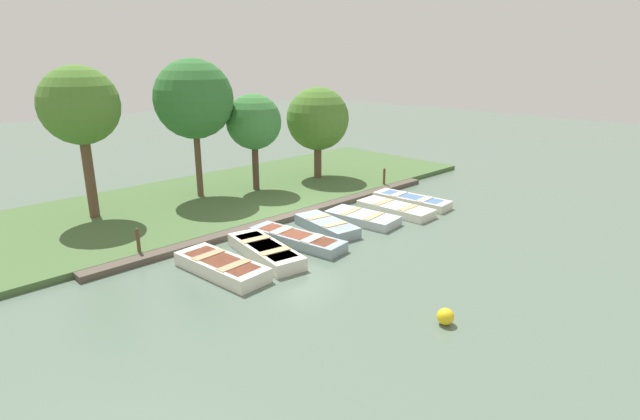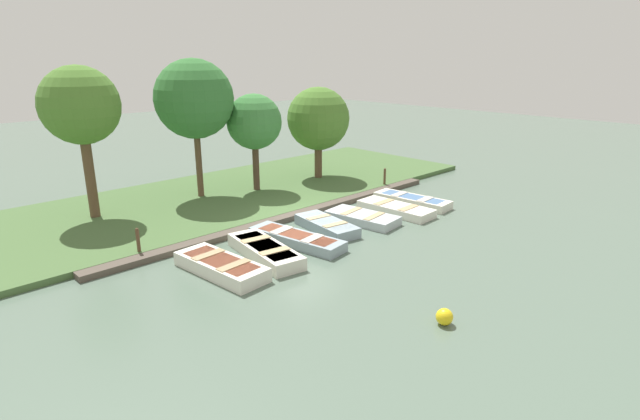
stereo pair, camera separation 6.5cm
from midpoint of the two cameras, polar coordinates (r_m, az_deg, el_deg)
ground_plane at (r=18.62m, az=-1.51°, el=-1.50°), size 80.00×80.00×0.00m
shore_bank at (r=22.38m, az=-10.21°, el=1.75°), size 8.00×24.00×0.21m
dock_walkway at (r=19.51m, az=-4.05°, el=-0.35°), size 1.52×15.91×0.20m
rowboat_0 at (r=14.66m, az=-11.12°, el=-6.32°), size 3.14×1.38×0.43m
rowboat_1 at (r=15.56m, az=-6.18°, el=-4.66°), size 3.32×1.55×0.43m
rowboat_2 at (r=16.56m, az=-2.58°, el=-3.31°), size 3.58×1.48×0.37m
rowboat_3 at (r=17.77m, az=0.86°, el=-1.78°), size 2.78×1.42×0.39m
rowboat_4 at (r=18.75m, az=4.97°, el=-0.88°), size 2.83×1.60×0.35m
rowboat_5 at (r=19.99m, az=8.73°, el=0.15°), size 3.12×1.27×0.35m
rowboat_6 at (r=21.25m, az=10.55°, el=1.10°), size 3.33×1.30×0.36m
mooring_post_near at (r=16.33m, az=-19.94°, el=-3.53°), size 0.11×0.11×0.97m
mooring_post_far at (r=23.51m, az=7.47°, el=3.62°), size 0.11×0.11×0.97m
buoy at (r=12.19m, az=14.19°, el=-11.75°), size 0.40×0.40×0.40m
park_tree_far_left at (r=19.78m, az=-25.64°, el=10.60°), size 2.77×2.77×5.70m
park_tree_left at (r=21.35m, az=-14.10°, el=12.17°), size 3.22×3.22×5.90m
park_tree_center at (r=22.10m, az=-7.44°, el=9.91°), size 2.40×2.40×4.43m
park_tree_right at (r=24.26m, az=-0.12°, el=10.34°), size 3.00×3.00×4.57m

